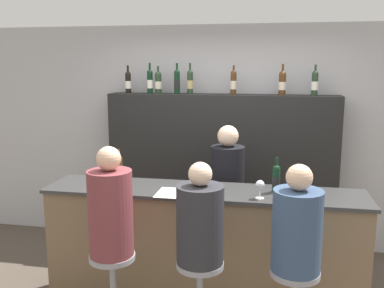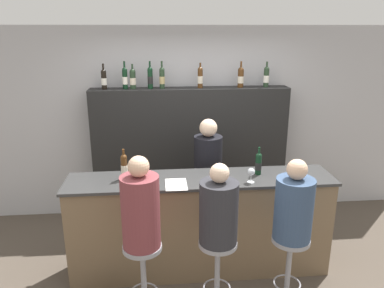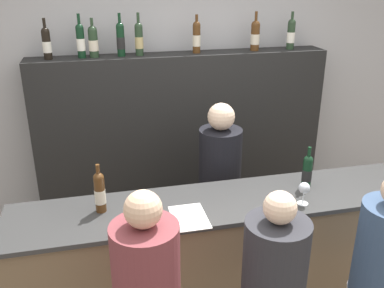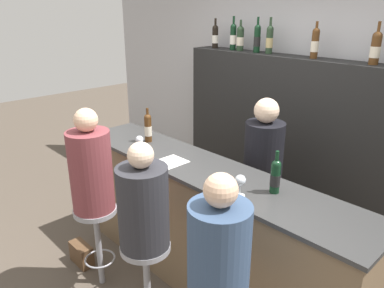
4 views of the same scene
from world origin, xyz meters
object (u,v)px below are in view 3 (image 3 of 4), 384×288
wine_bottle_backbar_5 (197,37)px  wine_bottle_backbar_1 (81,40)px  wine_bottle_backbar_4 (139,39)px  wine_glass_0 (128,211)px  wine_glass_1 (304,189)px  guest_seated_middle (275,265)px  wine_bottle_backbar_3 (121,39)px  wine_bottle_backbar_7 (291,34)px  bartender (219,203)px  guest_seated_left (146,278)px  wine_bottle_counter_0 (100,192)px  wine_bottle_backbar_0 (47,43)px  wine_bottle_backbar_6 (255,35)px  wine_bottle_counter_1 (307,171)px  wine_bottle_backbar_2 (93,41)px

wine_bottle_backbar_5 → wine_bottle_backbar_1: bearing=-180.0°
wine_bottle_backbar_4 → wine_glass_0: (-0.27, -1.42, -0.77)m
wine_glass_1 → guest_seated_middle: bearing=-129.3°
wine_bottle_backbar_3 → wine_bottle_backbar_4: same height
wine_bottle_backbar_4 → wine_glass_1: bearing=-59.2°
wine_bottle_backbar_3 → wine_glass_0: (-0.12, -1.42, -0.78)m
wine_bottle_backbar_3 → wine_bottle_backbar_7: 1.51m
bartender → wine_bottle_backbar_1: bearing=144.6°
wine_bottle_backbar_5 → guest_seated_left: bearing=-110.7°
wine_bottle_backbar_7 → wine_bottle_counter_0: bearing=-145.8°
wine_bottle_backbar_4 → wine_bottle_backbar_3: bearing=180.0°
wine_bottle_backbar_0 → wine_bottle_backbar_6: size_ratio=0.96×
wine_bottle_backbar_3 → guest_seated_middle: bearing=-72.8°
wine_bottle_counter_0 → wine_bottle_backbar_7: wine_bottle_backbar_7 is taller
wine_bottle_counter_1 → guest_seated_middle: guest_seated_middle is taller
wine_bottle_counter_0 → wine_bottle_backbar_7: 2.27m
wine_bottle_backbar_4 → wine_glass_1: size_ratio=2.28×
bartender → wine_bottle_backbar_7: bearing=39.3°
wine_bottle_backbar_1 → wine_bottle_counter_1: bearing=-40.0°
wine_bottle_backbar_5 → wine_glass_1: 1.65m
wine_bottle_backbar_4 → bartender: bearing=-53.8°
wine_bottle_backbar_5 → wine_bottle_backbar_2: bearing=-180.0°
wine_bottle_counter_0 → wine_bottle_backbar_0: 1.45m
wine_bottle_counter_1 → wine_glass_0: (-1.24, -0.21, -0.02)m
wine_bottle_backbar_4 → guest_seated_left: wine_bottle_backbar_4 is taller
wine_bottle_backbar_4 → wine_bottle_backbar_2: bearing=-180.0°
wine_bottle_counter_1 → guest_seated_left: (-1.21, -0.70, -0.11)m
wine_bottle_counter_1 → wine_bottle_backbar_0: bearing=144.7°
wine_glass_0 → wine_bottle_counter_1: bearing=9.6°
wine_bottle_backbar_5 → wine_bottle_backbar_6: wine_bottle_backbar_6 is taller
wine_bottle_counter_0 → wine_bottle_backbar_0: (-0.31, 1.21, 0.73)m
wine_glass_1 → guest_seated_left: bearing=-155.4°
wine_bottle_backbar_2 → wine_bottle_backbar_4: (0.37, 0.00, 0.01)m
wine_bottle_backbar_2 → wine_glass_1: size_ratio=2.06×
guest_seated_left → bartender: 1.47m
wine_bottle_backbar_1 → guest_seated_left: (0.24, -1.91, -0.87)m
wine_bottle_counter_0 → wine_bottle_backbar_3: bearing=77.5°
wine_glass_0 → wine_glass_1: bearing=-0.0°
wine_bottle_counter_0 → wine_bottle_backbar_1: 1.42m
wine_bottle_backbar_1 → wine_glass_0: bearing=-81.9°
wine_bottle_backbar_6 → guest_seated_middle: bearing=-106.8°
wine_glass_0 → wine_bottle_backbar_5: bearing=61.9°
bartender → guest_seated_left: bearing=-121.4°
guest_seated_left → guest_seated_middle: 0.68m
wine_bottle_backbar_1 → wine_bottle_backbar_5: bearing=0.0°
wine_glass_0 → wine_bottle_backbar_6: bearing=47.8°
wine_bottle_backbar_1 → wine_bottle_backbar_3: size_ratio=1.01×
wine_bottle_backbar_0 → wine_bottle_backbar_2: (0.36, -0.00, -0.00)m
wine_bottle_backbar_1 → bartender: 1.72m
wine_bottle_backbar_6 → guest_seated_middle: size_ratio=0.45×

